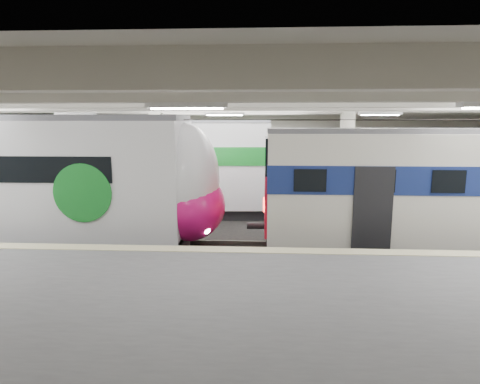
{
  "coord_description": "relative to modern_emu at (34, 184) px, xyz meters",
  "views": [
    {
      "loc": [
        1.47,
        -13.96,
        4.63
      ],
      "look_at": [
        0.66,
        1.0,
        2.0
      ],
      "focal_mm": 30.0,
      "sensor_mm": 36.0,
      "label": 1
    }
  ],
  "objects": [
    {
      "name": "far_train",
      "position": [
        1.14,
        5.5,
        0.06
      ],
      "size": [
        15.12,
        3.83,
        4.74
      ],
      "rotation": [
        0.0,
        0.0,
        0.05
      ],
      "color": "silver",
      "rests_on": "ground"
    },
    {
      "name": "modern_emu",
      "position": [
        0.0,
        0.0,
        0.0
      ],
      "size": [
        15.29,
        3.15,
        4.86
      ],
      "color": "silver",
      "rests_on": "ground"
    },
    {
      "name": "older_rer",
      "position": [
        15.03,
        0.0,
        -0.07
      ],
      "size": [
        13.36,
        2.95,
        4.41
      ],
      "color": "beige",
      "rests_on": "ground"
    },
    {
      "name": "station_hall",
      "position": [
        6.8,
        -1.74,
        0.86
      ],
      "size": [
        36.0,
        24.0,
        5.75
      ],
      "color": "black",
      "rests_on": "ground"
    }
  ]
}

